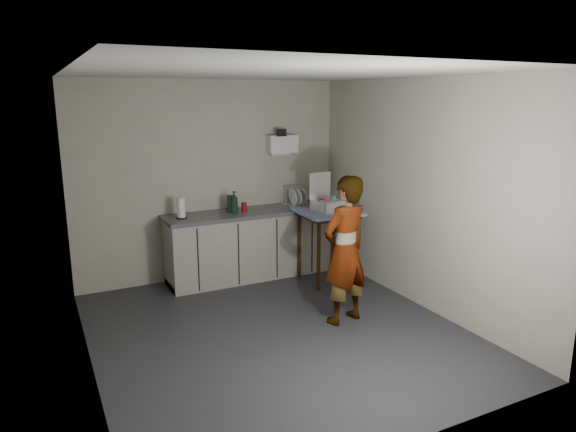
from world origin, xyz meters
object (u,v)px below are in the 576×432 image
soap_bottle (234,202)px  dish_rack (299,201)px  soda_can (244,207)px  standing_man (345,250)px  kitchen_counter (249,246)px  bakery_box (327,202)px  side_table (327,220)px  dark_bottle (230,204)px  paper_towel (181,208)px

soap_bottle → dish_rack: soap_bottle is taller
soda_can → standing_man: bearing=-75.8°
kitchen_counter → soda_can: 0.55m
kitchen_counter → bakery_box: bearing=-33.8°
kitchen_counter → standing_man: (0.36, -1.78, 0.37)m
soap_bottle → dish_rack: 0.96m
side_table → dark_bottle: size_ratio=4.10×
dish_rack → bakery_box: bearing=-79.6°
dish_rack → soap_bottle: bearing=-179.2°
kitchen_counter → bakery_box: size_ratio=4.73×
standing_man → dark_bottle: 1.92m
kitchen_counter → dish_rack: bearing=0.2°
soap_bottle → kitchen_counter: bearing=3.1°
dish_rack → bakery_box: 0.59m
paper_towel → kitchen_counter: bearing=0.5°
side_table → soap_bottle: (-1.06, 0.60, 0.23)m
dark_bottle → dish_rack: 1.01m
soap_bottle → soda_can: size_ratio=2.21×
kitchen_counter → standing_man: bearing=-78.6°
side_table → soap_bottle: bearing=152.0°
soda_can → side_table: bearing=-31.8°
paper_towel → soap_bottle: bearing=-0.2°
kitchen_counter → side_table: side_table is taller
dark_bottle → soda_can: bearing=-18.3°
standing_man → dish_rack: bearing=-115.5°
kitchen_counter → dish_rack: (0.75, 0.00, 0.55)m
side_table → soap_bottle: soap_bottle is taller
side_table → dish_rack: size_ratio=2.35×
soda_can → bakery_box: size_ratio=0.27×
kitchen_counter → bakery_box: 1.20m
standing_man → soap_bottle: bearing=-85.3°
side_table → soda_can: soda_can is taller
soda_can → dark_bottle: size_ratio=0.56×
side_table → standing_man: size_ratio=0.59×
side_table → standing_man: standing_man is taller
bakery_box → paper_towel: bearing=155.3°
dark_bottle → dish_rack: size_ratio=0.57×
kitchen_counter → paper_towel: (-0.91, -0.01, 0.61)m
kitchen_counter → dark_bottle: dark_bottle is taller
dish_rack → bakery_box: size_ratio=0.85×
soap_bottle → paper_towel: soap_bottle is taller
soap_bottle → paper_towel: bearing=179.8°
side_table → dark_bottle: dark_bottle is taller
standing_man → dark_bottle: bearing=-84.3°
paper_towel → standing_man: bearing=-54.4°
paper_towel → dark_bottle: bearing=3.0°
soap_bottle → standing_man: bearing=-72.1°
side_table → bakery_box: bearing=78.9°
kitchen_counter → side_table: (0.85, -0.61, 0.40)m
side_table → bakery_box: 0.23m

